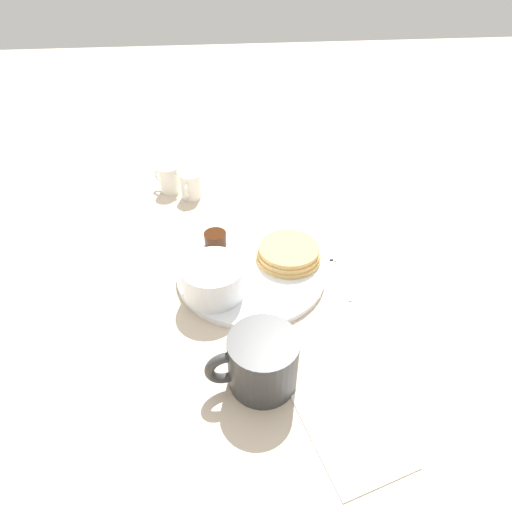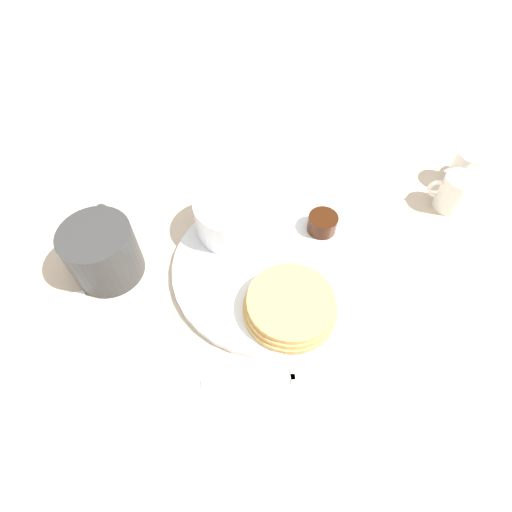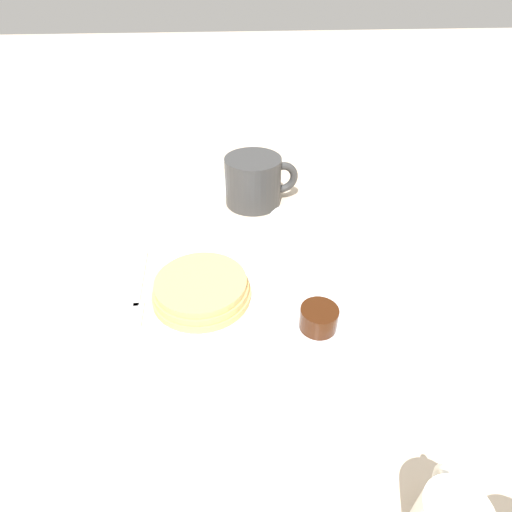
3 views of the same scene
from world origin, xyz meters
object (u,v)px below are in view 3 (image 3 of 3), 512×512
object	(u,v)px
bowl	(306,238)
coffee_mug	(255,181)
fork	(138,295)
plate	(259,284)

from	to	relation	value
bowl	coffee_mug	bearing A→B (deg)	-161.86
coffee_mug	fork	bearing A→B (deg)	-36.87
coffee_mug	fork	distance (m)	0.28
plate	fork	size ratio (longest dim) A/B	1.83
plate	fork	distance (m)	0.16
plate	bowl	xyz separation A→B (m)	(-0.05, 0.07, 0.04)
coffee_mug	fork	size ratio (longest dim) A/B	0.86
plate	fork	xyz separation A→B (m)	(0.00, -0.16, -0.00)
bowl	fork	xyz separation A→B (m)	(0.05, -0.22, -0.04)
bowl	fork	distance (m)	0.23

